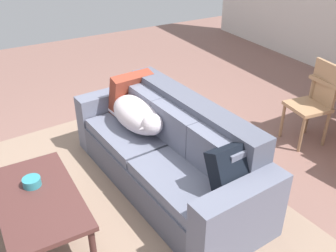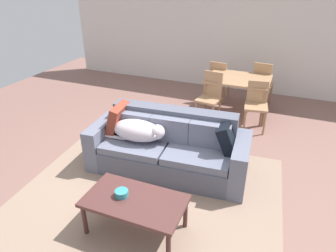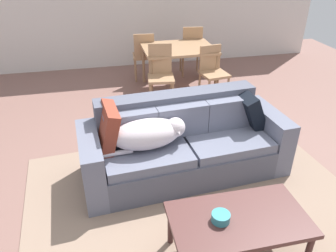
{
  "view_description": "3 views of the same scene",
  "coord_description": "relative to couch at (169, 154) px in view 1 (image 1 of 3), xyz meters",
  "views": [
    {
      "loc": [
        2.72,
        -1.31,
        2.38
      ],
      "look_at": [
        -0.03,
        0.27,
        0.54
      ],
      "focal_mm": 40.23,
      "sensor_mm": 36.0,
      "label": 1
    },
    {
      "loc": [
        1.54,
        -3.26,
        2.61
      ],
      "look_at": [
        0.1,
        0.27,
        0.65
      ],
      "focal_mm": 32.54,
      "sensor_mm": 36.0,
      "label": 2
    },
    {
      "loc": [
        -0.68,
        -2.77,
        2.33
      ],
      "look_at": [
        -0.06,
        0.06,
        0.67
      ],
      "focal_mm": 35.09,
      "sensor_mm": 36.0,
      "label": 3
    }
  ],
  "objects": [
    {
      "name": "ground_plane",
      "position": [
        -0.15,
        -0.19,
        -0.34
      ],
      "size": [
        10.0,
        10.0,
        0.0
      ],
      "primitive_type": "plane",
      "color": "#825C53"
    },
    {
      "name": "coffee_table",
      "position": [
        0.11,
        -1.26,
        0.05
      ],
      "size": [
        1.08,
        0.6,
        0.44
      ],
      "color": "#512D2A",
      "rests_on": "ground"
    },
    {
      "name": "throw_pillow_by_right_arm",
      "position": [
        0.8,
        0.11,
        0.29
      ],
      "size": [
        0.32,
        0.42,
        0.43
      ],
      "primitive_type": "cube",
      "rotation": [
        0.0,
        -0.41,
        0.07
      ],
      "color": "black",
      "rests_on": "couch"
    },
    {
      "name": "dog_on_left_cushion",
      "position": [
        -0.4,
        -0.12,
        0.27
      ],
      "size": [
        0.89,
        0.44,
        0.31
      ],
      "rotation": [
        0.0,
        0.0,
        0.08
      ],
      "color": "silver",
      "rests_on": "couch"
    },
    {
      "name": "area_rug",
      "position": [
        0.0,
        -0.9,
        -0.33
      ],
      "size": [
        3.55,
        3.45,
        0.01
      ],
      "primitive_type": "cube",
      "rotation": [
        0.0,
        0.0,
        0.08
      ],
      "color": "gray",
      "rests_on": "ground"
    },
    {
      "name": "dining_chair_near_left",
      "position": [
        0.11,
        1.81,
        0.18
      ],
      "size": [
        0.45,
        0.45,
        0.95
      ],
      "rotation": [
        0.0,
        0.0,
        -0.14
      ],
      "color": "#AA7F59",
      "rests_on": "ground"
    },
    {
      "name": "throw_pillow_by_left_arm",
      "position": [
        -0.81,
        -0.01,
        0.32
      ],
      "size": [
        0.28,
        0.48,
        0.47
      ],
      "primitive_type": "cube",
      "rotation": [
        0.0,
        0.25,
        0.1
      ],
      "color": "brown",
      "rests_on": "couch"
    },
    {
      "name": "bowl_on_coffee_table",
      "position": [
        -0.04,
        -1.25,
        0.14
      ],
      "size": [
        0.15,
        0.15,
        0.07
      ],
      "primitive_type": "cylinder",
      "color": "teal",
      "rests_on": "coffee_table"
    },
    {
      "name": "couch",
      "position": [
        0.0,
        0.0,
        0.0
      ],
      "size": [
        2.29,
        1.02,
        0.86
      ],
      "rotation": [
        0.0,
        0.0,
        0.08
      ],
      "color": "#515564",
      "rests_on": "ground"
    }
  ]
}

